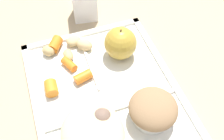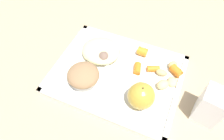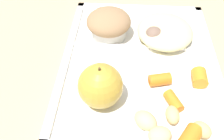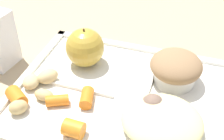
% 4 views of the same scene
% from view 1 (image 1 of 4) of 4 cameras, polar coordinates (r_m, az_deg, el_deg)
% --- Properties ---
extents(ground, '(6.00, 6.00, 0.00)m').
position_cam_1_polar(ground, '(0.55, -1.21, -6.16)').
color(ground, tan).
extents(lunch_tray, '(0.38, 0.30, 0.02)m').
position_cam_1_polar(lunch_tray, '(0.54, -1.23, -5.78)').
color(lunch_tray, white).
rests_on(lunch_tray, ground).
extents(green_apple, '(0.07, 0.07, 0.08)m').
position_cam_1_polar(green_apple, '(0.58, 1.89, 5.97)').
color(green_apple, '#B79333').
rests_on(green_apple, lunch_tray).
extents(bran_muffin, '(0.09, 0.09, 0.06)m').
position_cam_1_polar(bran_muffin, '(0.49, 9.05, -8.74)').
color(bran_muffin, silver).
rests_on(bran_muffin, lunch_tray).
extents(carrot_slice_back, '(0.03, 0.04, 0.02)m').
position_cam_1_polar(carrot_slice_back, '(0.55, -6.44, -1.54)').
color(carrot_slice_back, orange).
rests_on(carrot_slice_back, lunch_tray).
extents(carrot_slice_tilted, '(0.03, 0.03, 0.03)m').
position_cam_1_polar(carrot_slice_tilted, '(0.55, -13.35, -3.91)').
color(carrot_slice_tilted, orange).
rests_on(carrot_slice_tilted, lunch_tray).
extents(carrot_slice_large, '(0.04, 0.03, 0.02)m').
position_cam_1_polar(carrot_slice_large, '(0.58, -9.49, 1.27)').
color(carrot_slice_large, orange).
rests_on(carrot_slice_large, lunch_tray).
extents(carrot_slice_small, '(0.04, 0.04, 0.03)m').
position_cam_1_polar(carrot_slice_small, '(0.62, -12.49, 5.58)').
color(carrot_slice_small, orange).
rests_on(carrot_slice_small, lunch_tray).
extents(potato_chunk_golden, '(0.04, 0.04, 0.02)m').
position_cam_1_polar(potato_chunk_golden, '(0.62, -8.53, 6.41)').
color(potato_chunk_golden, tan).
rests_on(potato_chunk_golden, lunch_tray).
extents(potato_chunk_large, '(0.05, 0.05, 0.03)m').
position_cam_1_polar(potato_chunk_large, '(0.61, -6.14, 5.58)').
color(potato_chunk_large, tan).
rests_on(potato_chunk_large, lunch_tray).
extents(potato_chunk_small, '(0.04, 0.02, 0.02)m').
position_cam_1_polar(potato_chunk_small, '(0.60, -9.70, 3.32)').
color(potato_chunk_small, tan).
rests_on(potato_chunk_small, lunch_tray).
extents(potato_chunk_browned, '(0.04, 0.04, 0.02)m').
position_cam_1_polar(potato_chunk_browned, '(0.61, -13.94, 4.14)').
color(potato_chunk_browned, tan).
rests_on(potato_chunk_browned, lunch_tray).
extents(egg_noodle_pile, '(0.13, 0.12, 0.04)m').
position_cam_1_polar(egg_noodle_pile, '(0.48, -4.33, -13.64)').
color(egg_noodle_pile, beige).
rests_on(egg_noodle_pile, lunch_tray).
extents(meatball_center, '(0.03, 0.03, 0.03)m').
position_cam_1_polar(meatball_center, '(0.48, -4.46, -14.88)').
color(meatball_center, brown).
rests_on(meatball_center, lunch_tray).
extents(meatball_side, '(0.03, 0.03, 0.03)m').
position_cam_1_polar(meatball_side, '(0.49, -8.79, -13.26)').
color(meatball_side, brown).
rests_on(meatball_side, lunch_tray).
extents(meatball_back, '(0.04, 0.04, 0.04)m').
position_cam_1_polar(meatball_back, '(0.49, -2.24, -10.65)').
color(meatball_back, '#755B4C').
rests_on(meatball_back, lunch_tray).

